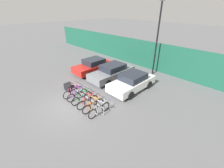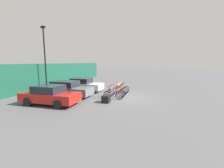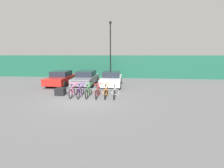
% 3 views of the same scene
% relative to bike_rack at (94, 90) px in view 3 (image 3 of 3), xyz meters
% --- Properties ---
extents(ground_plane, '(120.00, 120.00, 0.00)m').
position_rel_bike_rack_xyz_m(ground_plane, '(-0.54, -0.68, -0.48)').
color(ground_plane, '#59595B').
extents(hoarding_wall, '(36.00, 0.16, 2.88)m').
position_rel_bike_rack_xyz_m(hoarding_wall, '(-0.54, 8.82, 0.95)').
color(hoarding_wall, '#19513D').
rests_on(hoarding_wall, ground).
extents(bike_rack, '(3.56, 0.04, 0.57)m').
position_rel_bike_rack_xyz_m(bike_rack, '(0.00, 0.00, 0.00)').
color(bike_rack, gray).
rests_on(bike_rack, ground).
extents(bicycle_pink, '(0.68, 1.71, 1.05)m').
position_rel_bike_rack_xyz_m(bicycle_pink, '(-1.51, -0.15, -0.11)').
color(bicycle_pink, black).
rests_on(bicycle_pink, ground).
extents(bicycle_purple, '(0.68, 1.71, 1.05)m').
position_rel_bike_rack_xyz_m(bicycle_purple, '(-0.97, -0.15, -0.11)').
color(bicycle_purple, black).
rests_on(bicycle_purple, ground).
extents(bicycle_green, '(0.68, 1.71, 1.05)m').
position_rel_bike_rack_xyz_m(bicycle_green, '(-0.38, -0.15, -0.11)').
color(bicycle_green, black).
rests_on(bicycle_green, ground).
extents(bicycle_red, '(0.68, 1.71, 1.05)m').
position_rel_bike_rack_xyz_m(bicycle_red, '(0.29, -0.15, -0.11)').
color(bicycle_red, black).
rests_on(bicycle_red, ground).
extents(bicycle_orange, '(0.68, 1.71, 1.05)m').
position_rel_bike_rack_xyz_m(bicycle_orange, '(0.90, -0.15, -0.11)').
color(bicycle_orange, black).
rests_on(bicycle_orange, ground).
extents(bicycle_silver, '(0.68, 1.71, 1.05)m').
position_rel_bike_rack_xyz_m(bicycle_silver, '(1.51, -0.15, -0.11)').
color(bicycle_silver, black).
rests_on(bicycle_silver, ground).
extents(car_red, '(1.91, 4.12, 1.40)m').
position_rel_bike_rack_xyz_m(car_red, '(-4.18, 3.86, 0.21)').
color(car_red, red).
rests_on(car_red, ground).
extents(car_grey, '(1.91, 4.54, 1.40)m').
position_rel_bike_rack_xyz_m(car_grey, '(-1.70, 4.12, 0.21)').
color(car_grey, slate).
rests_on(car_grey, ground).
extents(car_white, '(1.91, 4.15, 1.40)m').
position_rel_bike_rack_xyz_m(car_white, '(0.89, 3.84, 0.21)').
color(car_white, silver).
rests_on(car_white, ground).
extents(lamp_post, '(0.24, 0.44, 6.71)m').
position_rel_bike_rack_xyz_m(lamp_post, '(0.35, 7.83, 3.23)').
color(lamp_post, black).
rests_on(lamp_post, ground).
extents(cargo_crate, '(0.70, 0.56, 0.55)m').
position_rel_bike_rack_xyz_m(cargo_crate, '(-2.60, 0.11, -0.21)').
color(cargo_crate, black).
rests_on(cargo_crate, ground).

